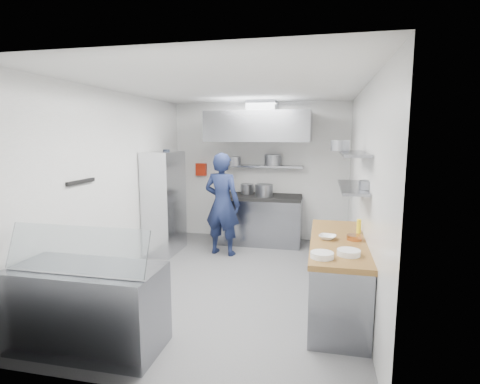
% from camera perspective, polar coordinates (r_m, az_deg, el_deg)
% --- Properties ---
extents(floor, '(5.00, 5.00, 0.00)m').
position_cam_1_polar(floor, '(5.71, -1.33, -13.42)').
color(floor, '#4D4D4F').
rests_on(floor, ground).
extents(ceiling, '(5.00, 5.00, 0.00)m').
position_cam_1_polar(ceiling, '(5.33, -1.44, 15.72)').
color(ceiling, silver).
rests_on(ceiling, wall_back).
extents(wall_back, '(3.60, 2.80, 0.02)m').
position_cam_1_polar(wall_back, '(7.77, 3.00, 3.16)').
color(wall_back, white).
rests_on(wall_back, floor).
extents(wall_front, '(3.60, 2.80, 0.02)m').
position_cam_1_polar(wall_front, '(3.01, -12.79, -5.89)').
color(wall_front, white).
rests_on(wall_front, floor).
extents(wall_left, '(2.80, 5.00, 0.02)m').
position_cam_1_polar(wall_left, '(6.02, -18.26, 1.12)').
color(wall_left, white).
rests_on(wall_left, floor).
extents(wall_right, '(2.80, 5.00, 0.02)m').
position_cam_1_polar(wall_right, '(5.22, 18.20, 0.02)').
color(wall_right, white).
rests_on(wall_right, floor).
extents(gas_range, '(1.60, 0.80, 0.90)m').
position_cam_1_polar(gas_range, '(7.52, 3.20, -4.37)').
color(gas_range, gray).
rests_on(gas_range, floor).
extents(cooktop, '(1.57, 0.78, 0.06)m').
position_cam_1_polar(cooktop, '(7.43, 3.23, -0.76)').
color(cooktop, black).
rests_on(cooktop, gas_range).
extents(stock_pot_left, '(0.27, 0.27, 0.20)m').
position_cam_1_polar(stock_pot_left, '(7.63, 1.09, 0.50)').
color(stock_pot_left, slate).
rests_on(stock_pot_left, cooktop).
extents(stock_pot_mid, '(0.35, 0.35, 0.24)m').
position_cam_1_polar(stock_pot_mid, '(7.29, 3.67, 0.26)').
color(stock_pot_mid, slate).
rests_on(stock_pot_mid, cooktop).
extents(over_range_shelf, '(1.60, 0.30, 0.04)m').
position_cam_1_polar(over_range_shelf, '(7.59, 3.56, 3.93)').
color(over_range_shelf, gray).
rests_on(over_range_shelf, wall_back).
extents(shelf_pot_a, '(0.26, 0.26, 0.18)m').
position_cam_1_polar(shelf_pot_a, '(7.47, -0.91, 4.72)').
color(shelf_pot_a, slate).
rests_on(shelf_pot_a, over_range_shelf).
extents(shelf_pot_b, '(0.33, 0.33, 0.22)m').
position_cam_1_polar(shelf_pot_b, '(7.55, 5.02, 4.88)').
color(shelf_pot_b, slate).
rests_on(shelf_pot_b, over_range_shelf).
extents(extractor_hood, '(1.90, 1.15, 0.55)m').
position_cam_1_polar(extractor_hood, '(7.16, 3.10, 9.90)').
color(extractor_hood, gray).
rests_on(extractor_hood, wall_back).
extents(hood_duct, '(0.55, 0.55, 0.24)m').
position_cam_1_polar(hood_duct, '(7.40, 3.42, 12.80)').
color(hood_duct, slate).
rests_on(hood_duct, extractor_hood).
extents(red_firebox, '(0.22, 0.10, 0.26)m').
position_cam_1_polar(red_firebox, '(8.01, -5.93, 3.43)').
color(red_firebox, '#AD210D').
rests_on(red_firebox, wall_back).
extents(chef, '(0.74, 0.56, 1.84)m').
position_cam_1_polar(chef, '(6.71, -2.72, -1.85)').
color(chef, '#131B3B').
rests_on(chef, floor).
extents(wire_rack, '(0.50, 0.90, 1.85)m').
position_cam_1_polar(wire_rack, '(6.96, -11.44, -1.59)').
color(wire_rack, silver).
rests_on(wire_rack, floor).
extents(rack_bin_a, '(0.18, 0.22, 0.20)m').
position_cam_1_polar(rack_bin_a, '(6.84, -11.97, -2.86)').
color(rack_bin_a, white).
rests_on(rack_bin_a, wire_rack).
extents(rack_bin_b, '(0.15, 0.20, 0.17)m').
position_cam_1_polar(rack_bin_b, '(7.15, -10.68, 1.73)').
color(rack_bin_b, yellow).
rests_on(rack_bin_b, wire_rack).
extents(rack_jar, '(0.12, 0.12, 0.18)m').
position_cam_1_polar(rack_jar, '(6.88, -11.15, 5.63)').
color(rack_jar, black).
rests_on(rack_jar, wire_rack).
extents(knife_strip, '(0.04, 0.55, 0.05)m').
position_cam_1_polar(knife_strip, '(5.24, -23.08, 1.45)').
color(knife_strip, black).
rests_on(knife_strip, wall_left).
extents(prep_counter_base, '(0.62, 2.00, 0.84)m').
position_cam_1_polar(prep_counter_base, '(4.86, 14.51, -12.43)').
color(prep_counter_base, gray).
rests_on(prep_counter_base, floor).
extents(prep_counter_top, '(0.65, 2.04, 0.06)m').
position_cam_1_polar(prep_counter_top, '(4.72, 14.72, -7.32)').
color(prep_counter_top, brown).
rests_on(prep_counter_top, prep_counter_base).
extents(plate_stack_a, '(0.24, 0.24, 0.06)m').
position_cam_1_polar(plate_stack_a, '(3.97, 12.39, -9.37)').
color(plate_stack_a, white).
rests_on(plate_stack_a, prep_counter_top).
extents(plate_stack_b, '(0.24, 0.24, 0.06)m').
position_cam_1_polar(plate_stack_b, '(4.12, 16.23, -8.85)').
color(plate_stack_b, white).
rests_on(plate_stack_b, prep_counter_top).
extents(copper_pan, '(0.18, 0.18, 0.06)m').
position_cam_1_polar(copper_pan, '(4.72, 17.01, -6.65)').
color(copper_pan, '#BF6E35').
rests_on(copper_pan, prep_counter_top).
extents(squeeze_bottle, '(0.06, 0.06, 0.18)m').
position_cam_1_polar(squeeze_bottle, '(5.05, 17.66, -4.98)').
color(squeeze_bottle, yellow).
rests_on(squeeze_bottle, prep_counter_top).
extents(mixing_bowl, '(0.25, 0.25, 0.05)m').
position_cam_1_polar(mixing_bowl, '(4.67, 13.17, -6.71)').
color(mixing_bowl, white).
rests_on(mixing_bowl, prep_counter_top).
extents(wall_shelf_lower, '(0.30, 1.30, 0.04)m').
position_cam_1_polar(wall_shelf_lower, '(4.89, 16.74, 0.72)').
color(wall_shelf_lower, gray).
rests_on(wall_shelf_lower, wall_right).
extents(wall_shelf_upper, '(0.30, 1.30, 0.04)m').
position_cam_1_polar(wall_shelf_upper, '(4.86, 16.95, 5.63)').
color(wall_shelf_upper, gray).
rests_on(wall_shelf_upper, wall_right).
extents(shelf_pot_c, '(0.24, 0.24, 0.10)m').
position_cam_1_polar(shelf_pot_c, '(4.61, 19.16, 1.02)').
color(shelf_pot_c, slate).
rests_on(shelf_pot_c, wall_shelf_lower).
extents(shelf_pot_d, '(0.24, 0.24, 0.14)m').
position_cam_1_polar(shelf_pot_d, '(5.13, 15.02, 6.86)').
color(shelf_pot_d, slate).
rests_on(shelf_pot_d, wall_shelf_upper).
extents(display_case, '(1.50, 0.70, 0.85)m').
position_cam_1_polar(display_case, '(4.23, -22.16, -16.01)').
color(display_case, gray).
rests_on(display_case, floor).
extents(display_glass, '(1.47, 0.19, 0.42)m').
position_cam_1_polar(display_glass, '(3.92, -23.70, -8.03)').
color(display_glass, silver).
rests_on(display_glass, display_case).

